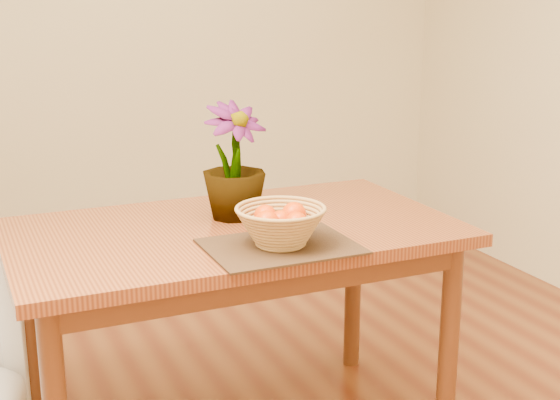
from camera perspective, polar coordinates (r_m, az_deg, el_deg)
name	(u,v)px	position (r m, az deg, el deg)	size (l,w,h in m)	color
wall_back	(100,15)	(4.25, -13.02, 13.03)	(4.00, 0.02, 2.70)	beige
table	(234,252)	(2.50, -3.40, -3.85)	(1.40, 0.80, 0.75)	brown
placemat	(281,246)	(2.27, 0.05, -3.41)	(0.43, 0.32, 0.01)	#3A2615
wicker_basket	(281,228)	(2.25, 0.05, -2.04)	(0.27, 0.27, 0.11)	#AD8048
orange_pile	(281,219)	(2.24, 0.05, -1.41)	(0.18, 0.17, 0.07)	red
potted_plant	(234,161)	(2.52, -3.40, 2.85)	(0.21, 0.21, 0.38)	#164F17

